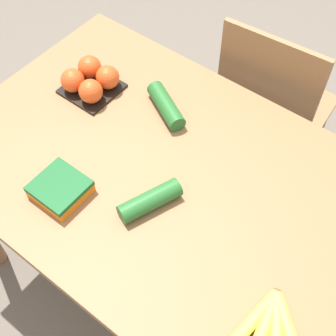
{
  "coord_description": "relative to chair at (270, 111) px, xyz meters",
  "views": [
    {
      "loc": [
        0.49,
        -0.63,
        1.9
      ],
      "look_at": [
        0.0,
        0.0,
        0.79
      ],
      "focal_mm": 50.0,
      "sensor_mm": 36.0,
      "label": 1
    }
  ],
  "objects": [
    {
      "name": "ground_plane",
      "position": [
        -0.02,
        -0.66,
        -0.48
      ],
      "size": [
        12.0,
        12.0,
        0.0
      ],
      "primitive_type": "plane",
      "color": "#665B51"
    },
    {
      "name": "dining_table",
      "position": [
        -0.02,
        -0.66,
        0.18
      ],
      "size": [
        1.39,
        0.9,
        0.76
      ],
      "color": "olive",
      "rests_on": "ground_plane"
    },
    {
      "name": "chair",
      "position": [
        0.0,
        0.0,
        0.0
      ],
      "size": [
        0.45,
        0.43,
        0.93
      ],
      "rotation": [
        0.0,
        0.0,
        3.21
      ],
      "color": "#8E6642",
      "rests_on": "ground_plane"
    },
    {
      "name": "banana_bunch",
      "position": [
        0.45,
        -0.88,
        0.3
      ],
      "size": [
        0.18,
        0.2,
        0.03
      ],
      "color": "brown",
      "rests_on": "dining_table"
    },
    {
      "name": "tomato_pack",
      "position": [
        -0.44,
        -0.54,
        0.32
      ],
      "size": [
        0.17,
        0.17,
        0.09
      ],
      "color": "black",
      "rests_on": "dining_table"
    },
    {
      "name": "carrot_bag",
      "position": [
        -0.22,
        -0.91,
        0.31
      ],
      "size": [
        0.14,
        0.14,
        0.05
      ],
      "color": "orange",
      "rests_on": "dining_table"
    },
    {
      "name": "cucumber_near",
      "position": [
        -0.18,
        -0.47,
        0.31
      ],
      "size": [
        0.19,
        0.14,
        0.06
      ],
      "color": "#236028",
      "rests_on": "dining_table"
    },
    {
      "name": "cucumber_far",
      "position": [
        0.01,
        -0.78,
        0.31
      ],
      "size": [
        0.12,
        0.19,
        0.06
      ],
      "color": "#236028",
      "rests_on": "dining_table"
    }
  ]
}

